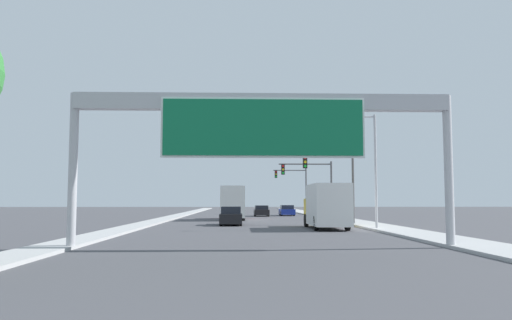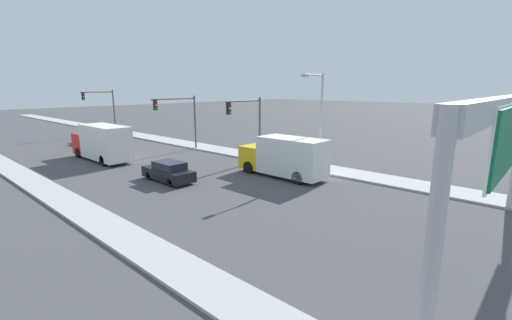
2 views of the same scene
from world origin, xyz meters
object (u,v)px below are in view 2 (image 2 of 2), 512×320
(car_far_right, at_px, (109,134))
(traffic_light_far_intersection, at_px, (104,105))
(sign_gantry, at_px, (506,128))
(car_mid_center, at_px, (168,172))
(truck_box_secondary, at_px, (102,143))
(traffic_light_near_intersection, at_px, (250,119))
(truck_box_primary, at_px, (285,157))
(street_lamp_right, at_px, (319,114))
(car_near_right, at_px, (90,138))
(traffic_light_mid_block, at_px, (182,113))

(car_far_right, bearing_deg, traffic_light_far_intersection, 69.48)
(sign_gantry, xyz_separation_m, car_mid_center, (-1.75, 20.35, -4.80))
(sign_gantry, distance_m, car_mid_center, 20.98)
(truck_box_secondary, bearing_deg, traffic_light_near_intersection, -52.47)
(truck_box_primary, xyz_separation_m, traffic_light_far_intersection, (1.77, 35.55, 2.87))
(traffic_light_near_intersection, relative_size, street_lamp_right, 0.75)
(sign_gantry, xyz_separation_m, traffic_light_far_intersection, (7.02, 50.12, -1.02))
(car_far_right, height_order, car_near_right, car_far_right)
(sign_gantry, relative_size, car_mid_center, 3.57)
(sign_gantry, bearing_deg, truck_box_primary, 70.18)
(traffic_light_near_intersection, height_order, traffic_light_far_intersection, traffic_light_far_intersection)
(car_far_right, height_order, traffic_light_mid_block, traffic_light_mid_block)
(traffic_light_far_intersection, bearing_deg, traffic_light_near_intersection, -89.90)
(traffic_light_far_intersection, height_order, street_lamp_right, street_lamp_right)
(truck_box_secondary, relative_size, street_lamp_right, 1.05)
(traffic_light_far_intersection, distance_m, street_lamp_right, 36.73)
(car_mid_center, distance_m, truck_box_primary, 9.12)
(car_mid_center, bearing_deg, street_lamp_right, -34.85)
(car_near_right, distance_m, street_lamp_right, 30.83)
(car_near_right, height_order, street_lamp_right, street_lamp_right)
(truck_box_primary, distance_m, street_lamp_right, 4.55)
(car_far_right, distance_m, street_lamp_right, 32.40)
(car_far_right, relative_size, street_lamp_right, 0.57)
(truck_box_primary, distance_m, traffic_light_near_intersection, 6.37)
(car_far_right, xyz_separation_m, car_near_right, (-3.50, -2.14, -0.01))
(sign_gantry, relative_size, traffic_light_mid_block, 2.74)
(car_near_right, bearing_deg, traffic_light_near_intersection, -77.05)
(truck_box_primary, bearing_deg, car_near_right, 96.96)
(traffic_light_mid_block, distance_m, street_lamp_right, 16.79)
(sign_gantry, distance_m, traffic_light_near_intersection, 21.37)
(car_far_right, relative_size, traffic_light_far_intersection, 0.70)
(truck_box_secondary, distance_m, traffic_light_mid_block, 8.89)
(sign_gantry, relative_size, street_lamp_right, 2.06)
(traffic_light_mid_block, bearing_deg, car_far_right, 95.30)
(truck_box_secondary, bearing_deg, truck_box_primary, -67.66)
(truck_box_secondary, bearing_deg, traffic_light_far_intersection, 64.66)
(truck_box_primary, relative_size, street_lamp_right, 0.93)
(sign_gantry, height_order, traffic_light_mid_block, sign_gantry)
(car_mid_center, distance_m, traffic_light_far_intersection, 31.26)
(traffic_light_near_intersection, relative_size, traffic_light_mid_block, 1.00)
(traffic_light_mid_block, bearing_deg, car_near_right, 110.52)
(car_mid_center, height_order, car_near_right, car_mid_center)
(sign_gantry, bearing_deg, car_mid_center, 94.91)
(truck_box_primary, relative_size, traffic_light_mid_block, 1.23)
(truck_box_primary, height_order, street_lamp_right, street_lamp_right)
(car_near_right, distance_m, truck_box_primary, 28.92)
(truck_box_primary, bearing_deg, car_far_right, 90.00)
(street_lamp_right, bearing_deg, car_far_right, 95.29)
(traffic_light_mid_block, bearing_deg, truck_box_secondary, 169.99)
(car_far_right, relative_size, car_mid_center, 0.99)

